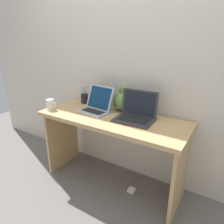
{
  "coord_description": "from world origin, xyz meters",
  "views": [
    {
      "loc": [
        0.97,
        -1.56,
        1.49
      ],
      "look_at": [
        0.0,
        0.0,
        0.81
      ],
      "focal_mm": 33.29,
      "sensor_mm": 36.0,
      "label": 1
    }
  ],
  "objects_px": {
    "coffee_mug": "(51,104)",
    "power_brick": "(132,190)",
    "green_vase": "(123,101)",
    "pen_cup": "(84,98)",
    "laptop_right": "(136,112)",
    "laptop_left": "(97,105)"
  },
  "relations": [
    {
      "from": "laptop_right",
      "to": "coffee_mug",
      "type": "xyz_separation_m",
      "value": [
        -0.87,
        -0.23,
        -0.01
      ]
    },
    {
      "from": "laptop_right",
      "to": "power_brick",
      "type": "height_order",
      "value": "laptop_right"
    },
    {
      "from": "laptop_left",
      "to": "green_vase",
      "type": "bearing_deg",
      "value": 36.25
    },
    {
      "from": "pen_cup",
      "to": "coffee_mug",
      "type": "bearing_deg",
      "value": -114.83
    },
    {
      "from": "green_vase",
      "to": "laptop_right",
      "type": "bearing_deg",
      "value": -33.31
    },
    {
      "from": "coffee_mug",
      "to": "power_brick",
      "type": "height_order",
      "value": "coffee_mug"
    },
    {
      "from": "laptop_left",
      "to": "power_brick",
      "type": "xyz_separation_m",
      "value": [
        0.46,
        -0.07,
        -0.81
      ]
    },
    {
      "from": "laptop_left",
      "to": "power_brick",
      "type": "relative_size",
      "value": 4.7
    },
    {
      "from": "coffee_mug",
      "to": "laptop_left",
      "type": "bearing_deg",
      "value": 26.27
    },
    {
      "from": "laptop_left",
      "to": "laptop_right",
      "type": "bearing_deg",
      "value": 2.01
    },
    {
      "from": "laptop_right",
      "to": "laptop_left",
      "type": "bearing_deg",
      "value": -177.99
    },
    {
      "from": "pen_cup",
      "to": "green_vase",
      "type": "bearing_deg",
      "value": 2.4
    },
    {
      "from": "laptop_left",
      "to": "green_vase",
      "type": "height_order",
      "value": "laptop_left"
    },
    {
      "from": "laptop_right",
      "to": "coffee_mug",
      "type": "bearing_deg",
      "value": -165.06
    },
    {
      "from": "coffee_mug",
      "to": "pen_cup",
      "type": "relative_size",
      "value": 0.65
    },
    {
      "from": "laptop_right",
      "to": "green_vase",
      "type": "xyz_separation_m",
      "value": [
        -0.22,
        0.14,
        0.04
      ]
    },
    {
      "from": "green_vase",
      "to": "pen_cup",
      "type": "relative_size",
      "value": 1.27
    },
    {
      "from": "green_vase",
      "to": "pen_cup",
      "type": "bearing_deg",
      "value": -177.6
    },
    {
      "from": "green_vase",
      "to": "power_brick",
      "type": "height_order",
      "value": "green_vase"
    },
    {
      "from": "laptop_right",
      "to": "power_brick",
      "type": "xyz_separation_m",
      "value": [
        0.03,
        -0.09,
        -0.81
      ]
    },
    {
      "from": "laptop_left",
      "to": "pen_cup",
      "type": "distance_m",
      "value": 0.31
    },
    {
      "from": "laptop_right",
      "to": "pen_cup",
      "type": "distance_m",
      "value": 0.72
    }
  ]
}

